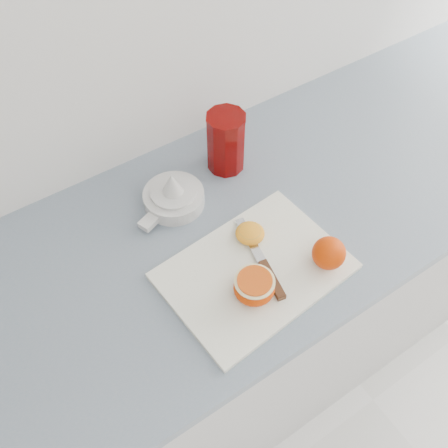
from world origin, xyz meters
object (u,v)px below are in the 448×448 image
(citrus_juicer, at_px, (173,196))
(half_orange, at_px, (254,287))
(counter, at_px, (230,314))
(red_tumbler, at_px, (226,144))
(cutting_board, at_px, (255,271))

(citrus_juicer, bearing_deg, half_orange, -87.90)
(counter, distance_m, red_tumbler, 0.54)
(half_orange, distance_m, red_tumbler, 0.37)
(cutting_board, bearing_deg, counter, 74.98)
(half_orange, bearing_deg, red_tumbler, 64.91)
(counter, xyz_separation_m, half_orange, (-0.07, -0.18, 0.48))
(cutting_board, distance_m, half_orange, 0.06)
(half_orange, distance_m, citrus_juicer, 0.30)
(cutting_board, relative_size, red_tumbler, 2.40)
(citrus_juicer, bearing_deg, counter, -55.32)
(cutting_board, xyz_separation_m, half_orange, (-0.04, -0.04, 0.03))
(counter, xyz_separation_m, citrus_juicer, (-0.08, 0.12, 0.47))
(counter, distance_m, cutting_board, 0.47)
(counter, xyz_separation_m, cutting_board, (-0.04, -0.14, 0.45))
(citrus_juicer, distance_m, red_tumbler, 0.18)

